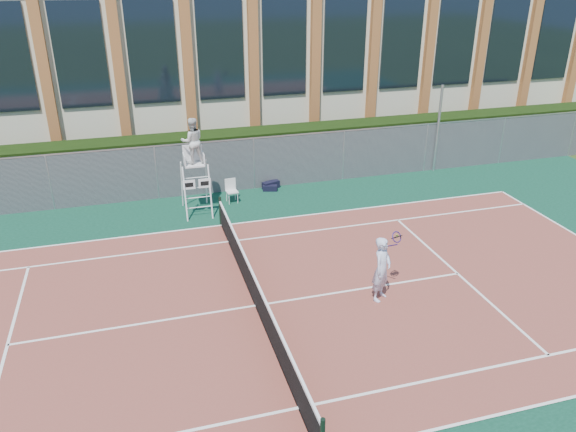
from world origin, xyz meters
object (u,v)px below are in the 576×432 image
object	(u,v)px
umpire_chair	(193,144)
tennis_player	(382,269)
steel_pole	(438,129)
plastic_chair	(231,188)

from	to	relation	value
umpire_chair	tennis_player	xyz separation A→B (m)	(4.17, -7.66, -1.73)
umpire_chair	steel_pole	bearing A→B (deg)	8.43
umpire_chair	tennis_player	bearing A→B (deg)	-61.42
umpire_chair	plastic_chair	xyz separation A→B (m)	(1.46, 0.60, -2.16)
steel_pole	plastic_chair	xyz separation A→B (m)	(-9.67, -1.05, -1.41)
steel_pole	plastic_chair	bearing A→B (deg)	-173.82
plastic_chair	steel_pole	bearing A→B (deg)	6.18
tennis_player	umpire_chair	bearing A→B (deg)	118.58
steel_pole	tennis_player	world-z (taller)	steel_pole
steel_pole	plastic_chair	world-z (taller)	steel_pole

